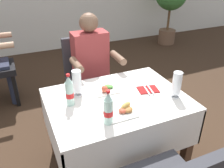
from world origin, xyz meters
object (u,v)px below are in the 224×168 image
cola_bottle_primary (108,109)px  cola_bottle_secondary (70,92)px  plate_far_diner (105,89)px  napkin_cutlery_set (148,89)px  main_dining_table (117,115)px  chair_far_diner_seat (87,76)px  plate_near_camera (122,110)px  beer_glass_left (177,85)px  potted_plant_corner (171,0)px  beer_glass_middle (77,83)px  seated_diner_far (92,67)px

cola_bottle_primary → cola_bottle_secondary: (-0.18, 0.33, 0.00)m
plate_far_diner → napkin_cutlery_set: 0.37m
main_dining_table → chair_far_diner_seat: 0.81m
chair_far_diner_seat → plate_near_camera: 1.02m
beer_glass_left → potted_plant_corner: 3.58m
cola_bottle_primary → cola_bottle_secondary: 0.37m
plate_near_camera → potted_plant_corner: bearing=49.1°
main_dining_table → plate_near_camera: plate_near_camera is taller
cola_bottle_primary → cola_bottle_secondary: size_ratio=0.99×
plate_far_diner → beer_glass_left: 0.60m
beer_glass_middle → cola_bottle_primary: cola_bottle_primary is taller
main_dining_table → cola_bottle_secondary: (-0.37, 0.06, 0.29)m
main_dining_table → chair_far_diner_seat: bearing=90.0°
chair_far_diner_seat → cola_bottle_primary: bearing=-100.0°
main_dining_table → plate_near_camera: size_ratio=5.02×
plate_near_camera → cola_bottle_secondary: (-0.32, 0.25, 0.10)m
beer_glass_left → cola_bottle_secondary: 0.84m
chair_far_diner_seat → seated_diner_far: 0.19m
plate_far_diner → beer_glass_middle: 0.25m
plate_far_diner → cola_bottle_primary: bearing=-108.8°
plate_far_diner → plate_near_camera: bearing=-90.6°
plate_far_diner → napkin_cutlery_set: (0.34, -0.15, -0.01)m
seated_diner_far → plate_near_camera: seated_diner_far is taller
chair_far_diner_seat → beer_glass_left: chair_far_diner_seat is taller
beer_glass_left → napkin_cutlery_set: (-0.14, 0.18, -0.11)m
plate_far_diner → cola_bottle_secondary: cola_bottle_secondary is taller
potted_plant_corner → plate_far_diner: bearing=-134.5°
main_dining_table → seated_diner_far: bearing=87.0°
main_dining_table → plate_far_diner: plate_far_diner is taller
chair_far_diner_seat → cola_bottle_secondary: (-0.37, -0.75, 0.29)m
beer_glass_left → beer_glass_middle: (-0.72, 0.35, 0.00)m
napkin_cutlery_set → seated_diner_far: bearing=110.9°
potted_plant_corner → beer_glass_left: bearing=-125.2°
chair_far_diner_seat → plate_near_camera: chair_far_diner_seat is taller
seated_diner_far → potted_plant_corner: 3.22m
main_dining_table → cola_bottle_primary: (-0.19, -0.27, 0.28)m
plate_far_diner → napkin_cutlery_set: bearing=-23.2°
plate_near_camera → seated_diner_far: bearing=84.6°
chair_far_diner_seat → plate_far_diner: 0.68m
chair_far_diner_seat → napkin_cutlery_set: 0.87m
main_dining_table → cola_bottle_secondary: size_ratio=4.25×
plate_near_camera → beer_glass_left: beer_glass_left is taller
chair_far_diner_seat → beer_glass_middle: size_ratio=4.42×
beer_glass_left → cola_bottle_primary: (-0.63, -0.10, 0.00)m
main_dining_table → seated_diner_far: size_ratio=0.88×
napkin_cutlery_set → potted_plant_corner: potted_plant_corner is taller
chair_far_diner_seat → seated_diner_far: size_ratio=0.77×
plate_near_camera → napkin_cutlery_set: (0.35, 0.21, -0.01)m
main_dining_table → cola_bottle_primary: cola_bottle_primary is taller
potted_plant_corner → seated_diner_far: bearing=-140.2°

